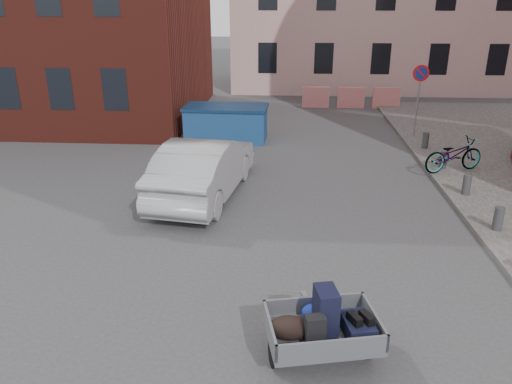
# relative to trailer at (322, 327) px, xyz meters

# --- Properties ---
(ground) EXTENTS (120.00, 120.00, 0.00)m
(ground) POSITION_rel_trailer_xyz_m (-1.73, 3.35, -0.61)
(ground) COLOR #38383A
(ground) RESTS_ON ground
(no_parking_sign) EXTENTS (0.60, 0.09, 2.65)m
(no_parking_sign) POSITION_rel_trailer_xyz_m (4.27, 12.83, 1.41)
(no_parking_sign) COLOR gray
(no_parking_sign) RESTS_ON sidewalk
(bollards) EXTENTS (0.22, 9.02, 0.55)m
(bollards) POSITION_rel_trailer_xyz_m (4.27, 6.75, -0.21)
(bollards) COLOR #3A3A3D
(bollards) RESTS_ON sidewalk
(barriers) EXTENTS (4.70, 0.18, 1.00)m
(barriers) POSITION_rel_trailer_xyz_m (2.47, 18.35, -0.11)
(barriers) COLOR red
(barriers) RESTS_ON ground
(trailer) EXTENTS (1.79, 1.93, 1.20)m
(trailer) POSITION_rel_trailer_xyz_m (0.00, 0.00, 0.00)
(trailer) COLOR black
(trailer) RESTS_ON ground
(dumpster) EXTENTS (3.14, 1.70, 1.29)m
(dumpster) POSITION_rel_trailer_xyz_m (-2.88, 12.22, 0.04)
(dumpster) COLOR navy
(dumpster) RESTS_ON ground
(silver_car) EXTENTS (2.40, 5.08, 1.61)m
(silver_car) POSITION_rel_trailer_xyz_m (-2.80, 6.51, 0.20)
(silver_car) COLOR #9FA2A7
(silver_car) RESTS_ON ground
(bicycle) EXTENTS (2.09, 1.37, 1.04)m
(bicycle) POSITION_rel_trailer_xyz_m (4.47, 8.68, 0.03)
(bicycle) COLOR black
(bicycle) RESTS_ON sidewalk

